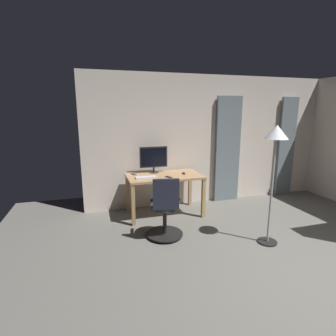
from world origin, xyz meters
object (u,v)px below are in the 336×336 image
object	(u,v)px
desk	(164,180)
computer_keyboard	(146,177)
floor_lamp	(276,146)
office_chair	(165,211)
computer_mouse	(184,173)
computer_monitor	(154,158)
cell_phone_by_monitor	(134,174)
cell_phone_face_up	(169,177)

from	to	relation	value
desk	computer_keyboard	world-z (taller)	computer_keyboard
desk	floor_lamp	size ratio (longest dim) A/B	0.79
office_chair	floor_lamp	size ratio (longest dim) A/B	0.56
office_chair	floor_lamp	bearing A→B (deg)	-11.53
desk	floor_lamp	xyz separation A→B (m)	(-1.16, 1.48, 0.77)
computer_keyboard	floor_lamp	size ratio (longest dim) A/B	0.21
computer_mouse	floor_lamp	xyz separation A→B (m)	(-0.79, 1.46, 0.66)
computer_keyboard	floor_lamp	world-z (taller)	floor_lamp
computer_monitor	floor_lamp	xyz separation A→B (m)	(-1.29, 1.74, 0.39)
cell_phone_by_monitor	floor_lamp	size ratio (longest dim) A/B	0.08
computer_keyboard	cell_phone_face_up	xyz separation A→B (m)	(-0.40, 0.07, -0.01)
computer_monitor	cell_phone_face_up	world-z (taller)	computer_monitor
computer_mouse	computer_keyboard	bearing A→B (deg)	6.66
cell_phone_face_up	computer_monitor	bearing A→B (deg)	-88.41
computer_mouse	desk	bearing A→B (deg)	-3.35
floor_lamp	computer_monitor	bearing A→B (deg)	-53.36
computer_mouse	cell_phone_face_up	world-z (taller)	computer_mouse
office_chair	cell_phone_by_monitor	size ratio (longest dim) A/B	6.71
cell_phone_face_up	cell_phone_by_monitor	world-z (taller)	same
office_chair	computer_keyboard	xyz separation A→B (m)	(0.12, -0.81, 0.32)
desk	cell_phone_face_up	world-z (taller)	cell_phone_face_up
office_chair	cell_phone_face_up	distance (m)	0.85
cell_phone_by_monitor	floor_lamp	xyz separation A→B (m)	(-1.69, 1.70, 0.67)
office_chair	computer_mouse	world-z (taller)	office_chair
computer_mouse	cell_phone_by_monitor	size ratio (longest dim) A/B	0.69
cell_phone_face_up	cell_phone_by_monitor	distance (m)	0.69
floor_lamp	desk	bearing A→B (deg)	-52.00
desk	computer_mouse	distance (m)	0.39
floor_lamp	office_chair	bearing A→B (deg)	-21.81
office_chair	cell_phone_face_up	world-z (taller)	office_chair
cell_phone_face_up	cell_phone_by_monitor	xyz separation A→B (m)	(0.56, -0.40, 0.00)
computer_monitor	floor_lamp	size ratio (longest dim) A/B	0.31
computer_monitor	computer_keyboard	xyz separation A→B (m)	(0.23, 0.37, -0.27)
office_chair	computer_keyboard	size ratio (longest dim) A/B	2.66
computer_monitor	computer_keyboard	bearing A→B (deg)	57.95
desk	cell_phone_by_monitor	xyz separation A→B (m)	(0.53, -0.22, 0.10)
computer_keyboard	floor_lamp	xyz separation A→B (m)	(-1.52, 1.37, 0.66)
computer_monitor	computer_mouse	world-z (taller)	computer_monitor
desk	computer_keyboard	xyz separation A→B (m)	(0.37, 0.11, 0.11)
computer_monitor	cell_phone_by_monitor	distance (m)	0.48
desk	cell_phone_by_monitor	world-z (taller)	cell_phone_by_monitor
desk	cell_phone_face_up	bearing A→B (deg)	99.62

